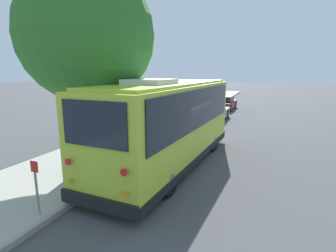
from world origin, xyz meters
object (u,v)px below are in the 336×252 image
Objects in this scene: parked_sedan_gray at (213,113)px; sign_post_near at (36,188)px; fire_hydrant at (180,119)px; sign_post_far at (73,175)px; parked_sedan_maroon at (225,103)px; street_tree at (89,27)px; shuttle_bus at (170,120)px.

sign_post_near is at bearing 176.71° from parked_sedan_gray.
sign_post_far is at bearing -178.86° from fire_hydrant.
parked_sedan_maroon is 21.64m from sign_post_near.
fire_hydrant is at bearing -5.96° from street_tree.
parked_sedan_maroon reaches higher than fire_hydrant.
street_tree is 5.62× the size of sign_post_near.
shuttle_bus is 1.13× the size of street_tree.
street_tree is at bearing 15.34° from sign_post_near.
parked_sedan_gray is (10.31, 0.33, -1.24)m from shuttle_bus.
street_tree reaches higher than shuttle_bus.
sign_post_far is at bearing -157.51° from street_tree.
sign_post_near is at bearing 179.30° from parked_sedan_maroon.
sign_post_far is at bearing 179.10° from parked_sedan_maroon.
street_tree is 5.95m from sign_post_near.
street_tree is (-11.38, 2.41, 4.68)m from parked_sedan_gray.
sign_post_far is (1.30, 0.00, -0.17)m from sign_post_near.
sign_post_near reaches higher than fire_hydrant.
parked_sedan_gray is at bearing 5.60° from shuttle_bus.
fire_hydrant is (-3.27, 1.57, -0.06)m from parked_sedan_gray.
parked_sedan_maroon is (16.67, 0.46, -1.23)m from shuttle_bus.
fire_hydrant is at bearing 156.19° from parked_sedan_gray.
sign_post_near reaches higher than sign_post_far.
street_tree reaches higher than sign_post_far.
shuttle_bus is at bearing -176.38° from parked_sedan_gray.
sign_post_near is 1.75× the size of fire_hydrant.
sign_post_far is (-3.63, 1.69, -1.14)m from shuttle_bus.
street_tree is at bearing 175.21° from parked_sedan_maroon.
sign_post_far is (-2.56, -1.06, -4.58)m from street_tree.
shuttle_bus is 8.09× the size of sign_post_far.
parked_sedan_gray is at bearing -25.59° from fire_hydrant.
street_tree reaches higher than parked_sedan_gray.
street_tree is 7.14× the size of sign_post_far.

